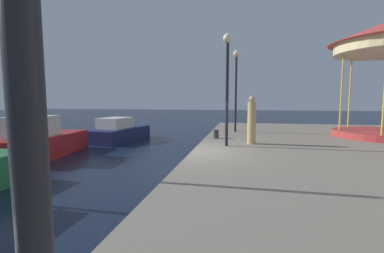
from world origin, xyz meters
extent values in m
plane|color=black|center=(0.00, 0.00, 0.00)|extent=(120.00, 120.00, 0.00)
cube|color=#19214C|center=(-6.10, 6.50, 0.41)|extent=(2.82, 4.66, 0.81)
cube|color=beige|center=(-6.14, 6.24, 1.14)|extent=(1.80, 2.14, 0.67)
cube|color=#4C6070|center=(-5.99, 7.19, 1.28)|extent=(1.30, 0.30, 0.30)
cube|color=maroon|center=(-7.39, 1.49, 0.49)|extent=(2.58, 4.79, 0.97)
cube|color=beige|center=(-7.32, 0.87, 1.42)|extent=(1.67, 2.17, 0.90)
cube|color=#4C6070|center=(-7.43, 1.87, 1.60)|extent=(1.26, 0.24, 0.41)
cylinder|color=gold|center=(7.49, 6.80, 2.93)|extent=(0.08, 0.08, 3.66)
cylinder|color=gold|center=(6.46, 5.01, 2.93)|extent=(0.08, 0.08, 3.66)
cylinder|color=black|center=(1.00, -8.18, 2.71)|extent=(0.12, 0.12, 3.82)
cylinder|color=black|center=(1.13, 1.17, 2.76)|extent=(0.12, 0.12, 3.91)
sphere|color=#F9E5B2|center=(1.13, 1.17, 4.89)|extent=(0.36, 0.36, 0.36)
cylinder|color=black|center=(1.35, 5.85, 2.87)|extent=(0.12, 0.12, 4.14)
sphere|color=#F9E5B2|center=(1.35, 5.85, 5.12)|extent=(0.36, 0.36, 0.36)
cylinder|color=#2D2D33|center=(0.54, 3.13, 1.00)|extent=(0.24, 0.24, 0.40)
cylinder|color=tan|center=(2.10, 1.87, 1.66)|extent=(0.34, 0.34, 1.72)
sphere|color=tan|center=(2.10, 1.87, 2.64)|extent=(0.24, 0.24, 0.24)
camera|label=1|loc=(1.71, -8.94, 2.58)|focal=24.37mm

